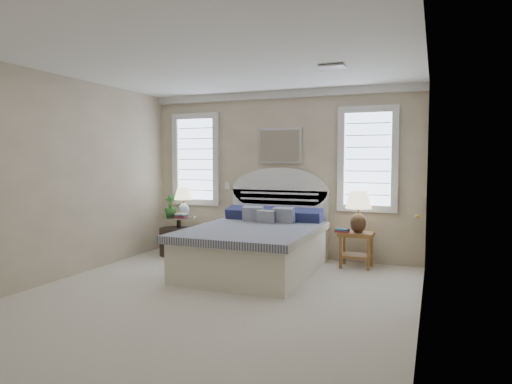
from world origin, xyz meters
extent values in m
cube|color=beige|center=(0.00, 0.00, 0.00)|extent=(4.50, 5.00, 0.01)
cube|color=white|center=(0.00, 0.00, 2.70)|extent=(4.50, 5.00, 0.01)
cube|color=tan|center=(0.00, 2.50, 1.35)|extent=(4.50, 0.02, 2.70)
cube|color=tan|center=(-2.25, 0.00, 1.35)|extent=(0.02, 5.00, 2.70)
cube|color=tan|center=(2.25, 0.00, 1.35)|extent=(0.02, 5.00, 2.70)
cube|color=silver|center=(0.00, 2.46, 2.64)|extent=(4.50, 0.08, 0.12)
cube|color=#B2B2B2|center=(1.20, 0.80, 2.68)|extent=(0.30, 0.20, 0.02)
cube|color=silver|center=(-0.95, 2.48, 1.15)|extent=(0.08, 0.01, 0.12)
cube|color=silver|center=(-1.55, 2.48, 1.60)|extent=(0.90, 0.06, 1.60)
cube|color=silver|center=(1.40, 2.48, 1.60)|extent=(0.90, 0.06, 1.60)
cube|color=silver|center=(0.00, 2.46, 1.82)|extent=(0.74, 0.04, 0.58)
cube|color=silver|center=(2.23, 1.20, 1.20)|extent=(0.02, 1.80, 2.40)
cube|color=silver|center=(0.00, 1.33, 0.28)|extent=(1.60, 2.10, 0.55)
cube|color=navy|center=(0.00, 1.28, 0.59)|extent=(1.72, 2.15, 0.10)
cube|color=silver|center=(0.00, 2.44, 0.55)|extent=(1.62, 0.08, 1.10)
cube|color=navy|center=(-0.40, 2.16, 0.73)|extent=(0.75, 0.31, 0.23)
cube|color=navy|center=(0.40, 2.16, 0.73)|extent=(0.75, 0.31, 0.23)
cube|color=navy|center=(-0.25, 1.93, 0.71)|extent=(0.33, 0.20, 0.34)
cube|color=navy|center=(0.25, 1.93, 0.71)|extent=(0.33, 0.20, 0.34)
cube|color=navy|center=(0.00, 1.83, 0.69)|extent=(0.28, 0.14, 0.29)
cylinder|color=black|center=(-1.65, 2.05, 0.01)|extent=(0.32, 0.32, 0.03)
cylinder|color=black|center=(-1.65, 2.05, 0.30)|extent=(0.08, 0.08, 0.60)
cylinder|color=silver|center=(-1.65, 2.05, 0.62)|extent=(0.56, 0.56, 0.02)
cube|color=#956130|center=(1.30, 2.15, 0.50)|extent=(0.50, 0.40, 0.06)
cube|color=#956130|center=(1.30, 2.15, 0.18)|extent=(0.44, 0.34, 0.03)
cube|color=#956130|center=(1.10, 2.00, 0.23)|extent=(0.04, 0.04, 0.47)
cube|color=#956130|center=(1.10, 2.30, 0.23)|extent=(0.04, 0.04, 0.47)
cube|color=#956130|center=(1.50, 2.00, 0.23)|extent=(0.04, 0.04, 0.47)
cube|color=#956130|center=(1.50, 2.30, 0.23)|extent=(0.04, 0.04, 0.47)
cylinder|color=black|center=(-1.67, 1.93, 0.23)|extent=(0.63, 0.63, 0.46)
cylinder|color=white|center=(-1.58, 2.10, 0.64)|extent=(0.12, 0.12, 0.03)
ellipsoid|color=white|center=(-1.58, 2.10, 0.74)|extent=(0.21, 0.21, 0.24)
cylinder|color=gold|center=(-1.58, 2.10, 0.89)|extent=(0.03, 0.03, 0.09)
cylinder|color=black|center=(1.33, 2.09, 0.55)|extent=(0.14, 0.14, 0.03)
ellipsoid|color=black|center=(1.33, 2.09, 0.67)|extent=(0.25, 0.25, 0.29)
cylinder|color=gold|center=(1.33, 2.09, 0.85)|extent=(0.03, 0.03, 0.11)
imported|color=#2E732F|center=(-1.79, 2.01, 0.81)|extent=(0.23, 0.23, 0.37)
cube|color=maroon|center=(-1.56, 1.95, 0.64)|extent=(0.21, 0.16, 0.03)
cube|color=navy|center=(-1.56, 1.95, 0.67)|extent=(0.19, 0.15, 0.03)
cube|color=#ECE3C3|center=(-1.56, 1.95, 0.69)|extent=(0.18, 0.14, 0.03)
cube|color=maroon|center=(1.11, 2.04, 0.54)|extent=(0.22, 0.18, 0.03)
cube|color=navy|center=(1.11, 2.04, 0.57)|extent=(0.21, 0.17, 0.03)
camera|label=1|loc=(2.36, -4.58, 1.58)|focal=32.00mm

